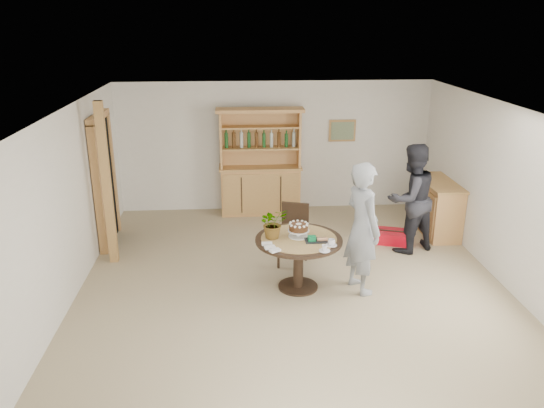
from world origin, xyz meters
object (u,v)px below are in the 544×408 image
at_px(dining_chair, 294,230).
at_px(adult_person, 411,198).
at_px(sideboard, 437,207).
at_px(teen_boy, 362,228).
at_px(dining_table, 299,248).
at_px(red_suitcase, 392,237).
at_px(hutch, 260,178).

height_order(dining_chair, adult_person, adult_person).
height_order(sideboard, teen_boy, teen_boy).
xyz_separation_m(dining_table, red_suitcase, (1.77, 1.48, -0.50)).
height_order(dining_chair, teen_boy, teen_boy).
xyz_separation_m(teen_boy, adult_person, (1.08, 1.26, -0.03)).
distance_m(dining_table, teen_boy, 0.91).
distance_m(hutch, adult_person, 3.02).
xyz_separation_m(dining_chair, red_suitcase, (1.75, 0.66, -0.43)).
distance_m(dining_chair, teen_boy, 1.30).
relative_size(teen_boy, adult_person, 1.04).
bearing_deg(sideboard, teen_boy, -132.78).
xyz_separation_m(dining_chair, teen_boy, (0.83, -0.93, 0.39)).
bearing_deg(dining_table, sideboard, 34.96).
height_order(hutch, teen_boy, hutch).
distance_m(teen_boy, red_suitcase, 2.01).
bearing_deg(adult_person, red_suitcase, -87.14).
xyz_separation_m(sideboard, adult_person, (-0.74, -0.71, 0.42)).
xyz_separation_m(hutch, red_suitcase, (2.14, -1.63, -0.59)).
relative_size(dining_chair, adult_person, 0.53).
xyz_separation_m(hutch, sideboard, (3.04, -1.24, -0.22)).
bearing_deg(adult_person, dining_chair, -13.12).
bearing_deg(sideboard, dining_table, -145.04).
height_order(hutch, adult_person, hutch).
bearing_deg(red_suitcase, dining_table, -122.14).
bearing_deg(teen_boy, adult_person, -60.11).
bearing_deg(teen_boy, red_suitcase, -49.76).
relative_size(dining_chair, red_suitcase, 1.36).
distance_m(sideboard, red_suitcase, 1.04).
bearing_deg(red_suitcase, teen_boy, -102.31).
distance_m(dining_table, red_suitcase, 2.37).
xyz_separation_m(dining_table, dining_chair, (0.02, 0.83, -0.07)).
bearing_deg(dining_chair, sideboard, 38.72).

